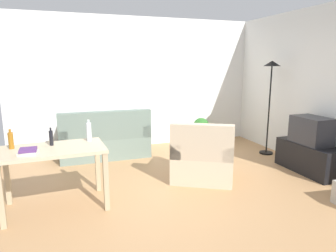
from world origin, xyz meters
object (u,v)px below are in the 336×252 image
at_px(tv, 311,130).
at_px(bottle_dark, 51,138).
at_px(book_stack, 28,152).
at_px(armchair, 203,159).
at_px(bottle_amber, 11,140).
at_px(tv_stand, 309,158).
at_px(torchiere_lamp, 271,82).
at_px(desk, 54,157).
at_px(couch, 105,141).
at_px(bottle_clear, 89,132).
at_px(potted_plant, 201,129).

bearing_deg(tv, bottle_dark, 87.46).
bearing_deg(book_stack, armchair, 10.56).
height_order(bottle_amber, book_stack, bottle_amber).
bearing_deg(tv_stand, book_stack, 92.12).
relative_size(bottle_dark, book_stack, 1.01).
xyz_separation_m(torchiere_lamp, desk, (-3.90, -1.05, -0.76)).
relative_size(couch, armchair, 1.38).
relative_size(armchair, bottle_dark, 5.31).
distance_m(tv_stand, desk, 3.92).
height_order(tv_stand, bottle_amber, bottle_amber).
bearing_deg(bottle_dark, tv, -2.54).
distance_m(armchair, bottle_amber, 2.63).
distance_m(torchiere_lamp, bottle_clear, 3.60).
relative_size(tv_stand, book_stack, 4.94).
relative_size(tv, armchair, 0.50).
height_order(couch, bottle_amber, bottle_amber).
distance_m(tv, bottle_amber, 4.37).
relative_size(torchiere_lamp, bottle_clear, 6.43).
relative_size(tv_stand, bottle_amber, 4.62).
distance_m(couch, armchair, 2.09).
xyz_separation_m(armchair, bottle_amber, (-2.58, -0.12, 0.54)).
bearing_deg(couch, bottle_amber, 53.65).
relative_size(bottle_dark, bottle_clear, 0.80).
height_order(tv, bottle_amber, bottle_amber).
relative_size(desk, book_stack, 5.54).
distance_m(torchiere_lamp, bottle_dark, 4.06).
distance_m(desk, bottle_clear, 0.54).
bearing_deg(bottle_amber, torchiere_lamp, 11.87).
height_order(armchair, bottle_clear, bottle_clear).
bearing_deg(desk, bottle_dark, 94.06).
distance_m(torchiere_lamp, bottle_amber, 4.49).
bearing_deg(book_stack, bottle_clear, 30.03).
relative_size(desk, armchair, 1.03).
bearing_deg(book_stack, tv, 2.11).
relative_size(couch, potted_plant, 2.89).
distance_m(bottle_amber, book_stack, 0.39).
bearing_deg(armchair, potted_plant, -85.20).
height_order(tv_stand, armchair, armchair).
height_order(tv, potted_plant, tv).
bearing_deg(book_stack, bottle_dark, 54.52).
relative_size(tv_stand, bottle_dark, 4.88).
bearing_deg(bottle_clear, tv, -4.08).
bearing_deg(potted_plant, bottle_clear, -142.07).
xyz_separation_m(couch, bottle_amber, (-1.31, -1.78, 0.56)).
bearing_deg(book_stack, desk, 36.83).
distance_m(desk, book_stack, 0.34).
bearing_deg(bottle_clear, desk, -154.29).
height_order(desk, bottle_clear, bottle_clear).
bearing_deg(torchiere_lamp, bottle_clear, -166.36).
bearing_deg(potted_plant, bottle_dark, -145.56).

